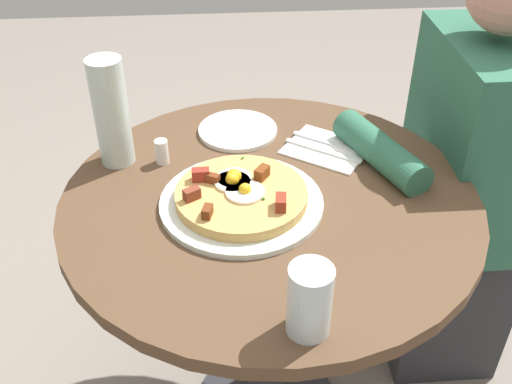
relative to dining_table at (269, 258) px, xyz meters
The scene contains 11 objects.
dining_table is the anchor object (origin of this frame).
person_seated 0.54m from the dining_table, 67.65° to the right, with size 0.43×0.48×1.14m.
pizza_plate 0.18m from the dining_table, 114.11° to the left, with size 0.32×0.32×0.01m, color silver.
breakfast_pizza 0.20m from the dining_table, 112.36° to the left, with size 0.25×0.25×0.05m.
bread_plate 0.31m from the dining_table, 11.63° to the left, with size 0.18×0.18×0.01m, color white.
napkin 0.27m from the dining_table, 41.07° to the right, with size 0.17×0.14×0.00m, color white.
fork 0.29m from the dining_table, 40.58° to the right, with size 0.18×0.01×0.01m, color silver.
knife 0.26m from the dining_table, 41.66° to the right, with size 0.18×0.01×0.01m, color silver.
water_glass 0.41m from the dining_table, behind, with size 0.07×0.07×0.12m, color silver.
water_bottle 0.45m from the dining_table, 64.18° to the left, with size 0.07×0.07×0.23m, color silver.
salt_shaker 0.32m from the dining_table, 57.95° to the left, with size 0.03×0.03×0.05m, color white.
Camera 1 is at (-0.95, 0.10, 1.42)m, focal length 42.33 mm.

